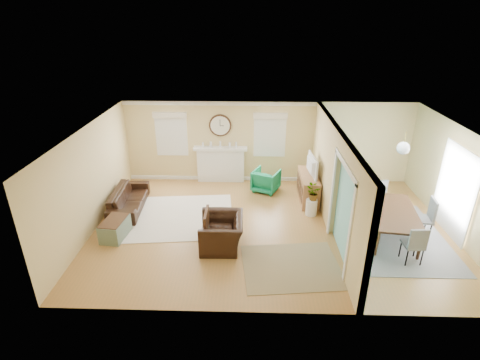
% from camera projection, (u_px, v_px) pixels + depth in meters
% --- Properties ---
extents(floor, '(9.00, 9.00, 0.00)m').
position_uv_depth(floor, '(271.00, 227.00, 9.66)').
color(floor, '#A2743C').
rests_on(floor, ground).
extents(wall_back, '(9.00, 0.02, 2.60)m').
position_uv_depth(wall_back, '(268.00, 142.00, 11.85)').
color(wall_back, '#E3C480').
rests_on(wall_back, ground).
extents(wall_front, '(9.00, 0.02, 2.60)m').
position_uv_depth(wall_front, '(281.00, 255.00, 6.39)').
color(wall_front, '#E3C480').
rests_on(wall_front, ground).
extents(wall_left, '(0.02, 6.00, 2.60)m').
position_uv_depth(wall_left, '(90.00, 179.00, 9.25)').
color(wall_left, '#E3C480').
rests_on(wall_left, ground).
extents(wall_right, '(0.02, 6.00, 2.60)m').
position_uv_depth(wall_right, '(459.00, 184.00, 9.00)').
color(wall_right, '#E3C480').
rests_on(wall_right, ground).
extents(ceiling, '(9.00, 6.00, 0.02)m').
position_uv_depth(ceiling, '(274.00, 130.00, 8.59)').
color(ceiling, white).
rests_on(ceiling, wall_back).
extents(partition, '(0.17, 6.00, 2.60)m').
position_uv_depth(partition, '(333.00, 176.00, 9.31)').
color(partition, '#E3C480').
rests_on(partition, ground).
extents(fireplace, '(1.70, 0.30, 1.17)m').
position_uv_depth(fireplace, '(221.00, 164.00, 12.08)').
color(fireplace, white).
rests_on(fireplace, ground).
extents(wall_clock, '(0.70, 0.07, 0.70)m').
position_uv_depth(wall_clock, '(220.00, 125.00, 11.64)').
color(wall_clock, '#402717').
rests_on(wall_clock, wall_back).
extents(window_left, '(1.05, 0.13, 1.42)m').
position_uv_depth(window_left, '(171.00, 131.00, 11.75)').
color(window_left, white).
rests_on(window_left, wall_back).
extents(window_right, '(1.05, 0.13, 1.42)m').
position_uv_depth(window_right, '(270.00, 132.00, 11.66)').
color(window_right, white).
rests_on(window_right, wall_back).
extents(french_doors, '(0.06, 1.70, 2.20)m').
position_uv_depth(french_doors, '(456.00, 192.00, 9.08)').
color(french_doors, white).
rests_on(french_doors, ground).
extents(pendant, '(0.30, 0.30, 0.55)m').
position_uv_depth(pendant, '(403.00, 148.00, 8.67)').
color(pendant, gold).
rests_on(pendant, ceiling).
extents(rug_cream, '(3.06, 2.72, 0.02)m').
position_uv_depth(rug_cream, '(180.00, 217.00, 10.16)').
color(rug_cream, beige).
rests_on(rug_cream, floor).
extents(rug_jute, '(2.26, 1.93, 0.01)m').
position_uv_depth(rug_jute, '(291.00, 266.00, 8.18)').
color(rug_jute, '#997F59').
rests_on(rug_jute, floor).
extents(rug_grey, '(2.57, 3.21, 0.01)m').
position_uv_depth(rug_grey, '(390.00, 236.00, 9.29)').
color(rug_grey, gray).
rests_on(rug_grey, floor).
extents(sofa, '(0.90, 2.04, 0.58)m').
position_uv_depth(sofa, '(129.00, 199.00, 10.47)').
color(sofa, black).
rests_on(sofa, floor).
extents(eames_chair, '(1.02, 1.16, 0.74)m').
position_uv_depth(eames_chair, '(222.00, 232.00, 8.76)').
color(eames_chair, black).
rests_on(eames_chair, floor).
extents(green_chair, '(0.98, 0.99, 0.68)m').
position_uv_depth(green_chair, '(266.00, 180.00, 11.51)').
color(green_chair, '#157C46').
rests_on(green_chair, floor).
extents(trunk, '(0.59, 0.87, 0.48)m').
position_uv_depth(trunk, '(115.00, 229.00, 9.16)').
color(trunk, gray).
rests_on(trunk, floor).
extents(credenza, '(0.49, 1.45, 0.80)m').
position_uv_depth(credenza, '(308.00, 187.00, 10.92)').
color(credenza, '#A87952').
rests_on(credenza, floor).
extents(tv, '(0.22, 1.02, 0.58)m').
position_uv_depth(tv, '(309.00, 165.00, 10.64)').
color(tv, black).
rests_on(tv, credenza).
extents(garden_stool, '(0.31, 0.31, 0.45)m').
position_uv_depth(garden_stool, '(311.00, 207.00, 10.18)').
color(garden_stool, white).
rests_on(garden_stool, floor).
extents(potted_plant, '(0.51, 0.49, 0.43)m').
position_uv_depth(potted_plant, '(313.00, 193.00, 9.99)').
color(potted_plant, '#337F33').
rests_on(potted_plant, garden_stool).
extents(dining_table, '(1.38, 2.14, 0.70)m').
position_uv_depth(dining_table, '(392.00, 224.00, 9.14)').
color(dining_table, '#402717').
rests_on(dining_table, floor).
extents(dining_chair_n, '(0.47, 0.47, 0.95)m').
position_uv_depth(dining_chair_n, '(382.00, 196.00, 10.04)').
color(dining_chair_n, gray).
rests_on(dining_chair_n, floor).
extents(dining_chair_s, '(0.44, 0.44, 0.93)m').
position_uv_depth(dining_chair_s, '(414.00, 241.00, 8.13)').
color(dining_chair_s, gray).
rests_on(dining_chair_s, floor).
extents(dining_chair_w, '(0.53, 0.53, 1.01)m').
position_uv_depth(dining_chair_w, '(366.00, 215.00, 9.07)').
color(dining_chair_w, white).
rests_on(dining_chair_w, floor).
extents(dining_chair_e, '(0.51, 0.51, 1.04)m').
position_uv_depth(dining_chair_e, '(423.00, 215.00, 9.03)').
color(dining_chair_e, gray).
rests_on(dining_chair_e, floor).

